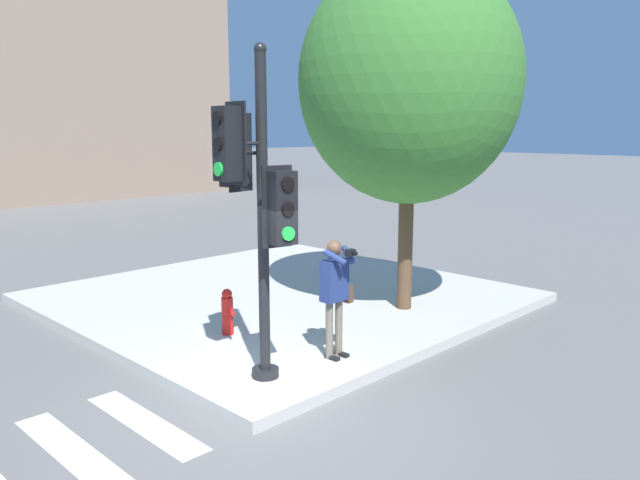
{
  "coord_description": "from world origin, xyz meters",
  "views": [
    {
      "loc": [
        -4.68,
        -5.71,
        3.48
      ],
      "look_at": [
        1.42,
        0.31,
        1.94
      ],
      "focal_mm": 35.0,
      "sensor_mm": 36.0,
      "label": 1
    }
  ],
  "objects_px": {
    "traffic_signal_pole": "(253,189)",
    "fire_hydrant": "(227,312)",
    "person_photographer": "(336,288)",
    "street_tree": "(409,82)"
  },
  "relations": [
    {
      "from": "fire_hydrant",
      "to": "street_tree",
      "type": "bearing_deg",
      "value": -19.18
    },
    {
      "from": "person_photographer",
      "to": "fire_hydrant",
      "type": "bearing_deg",
      "value": 104.26
    },
    {
      "from": "person_photographer",
      "to": "fire_hydrant",
      "type": "height_order",
      "value": "person_photographer"
    },
    {
      "from": "traffic_signal_pole",
      "to": "street_tree",
      "type": "relative_size",
      "value": 0.69
    },
    {
      "from": "traffic_signal_pole",
      "to": "fire_hydrant",
      "type": "height_order",
      "value": "traffic_signal_pole"
    },
    {
      "from": "traffic_signal_pole",
      "to": "street_tree",
      "type": "distance_m",
      "value": 4.45
    },
    {
      "from": "street_tree",
      "to": "person_photographer",
      "type": "bearing_deg",
      "value": -163.45
    },
    {
      "from": "person_photographer",
      "to": "fire_hydrant",
      "type": "relative_size",
      "value": 2.29
    },
    {
      "from": "traffic_signal_pole",
      "to": "street_tree",
      "type": "height_order",
      "value": "street_tree"
    },
    {
      "from": "person_photographer",
      "to": "fire_hydrant",
      "type": "xyz_separation_m",
      "value": [
        -0.49,
        1.94,
        -0.67
      ]
    }
  ]
}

